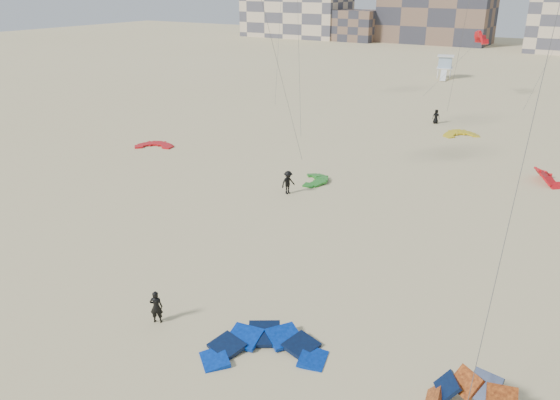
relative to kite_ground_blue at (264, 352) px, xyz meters
The scene contains 14 objects.
ground 4.29m from the kite_ground_blue, 158.25° to the right, with size 320.00×320.00×0.00m, color #CFBE8B.
kite_ground_blue is the anchor object (origin of this frame).
kite_ground_red 34.12m from the kite_ground_blue, 142.02° to the left, with size 3.34×3.54×0.43m, color red, non-canonical shape.
kite_ground_green 22.32m from the kite_ground_blue, 112.99° to the left, with size 2.92×3.08×0.56m, color #198728, non-canonical shape.
kite_ground_red_far 31.20m from the kite_ground_blue, 76.42° to the left, with size 3.13×2.86×1.68m, color red, non-canonical shape.
kite_ground_yellow 41.17m from the kite_ground_blue, 93.42° to the left, with size 3.43×3.57×0.69m, color gold, non-canonical shape.
kitesurfer_main 5.68m from the kite_ground_blue, behind, with size 0.61×0.40×1.67m, color black.
kitesurfer_c 19.29m from the kite_ground_blue, 118.14° to the left, with size 1.17×0.68×1.82m, color black.
kitesurfer_e 45.43m from the kite_ground_blue, 98.04° to the left, with size 0.79×0.51×1.61m, color black.
kite_fly_red 63.24m from the kite_ground_blue, 95.87° to the left, with size 6.96×9.72×8.34m.
lifeguard_tower_far 78.41m from the kite_ground_blue, 100.93° to the left, with size 3.16×5.38×3.72m.
condo_west_a 148.36m from the kite_ground_blue, 119.95° to the left, with size 30.00×15.00×14.00m, color beige.
condo_west_b 137.00m from the kite_ground_blue, 104.39° to the left, with size 28.00×14.00×18.00m, color brown.
condo_fill_left 137.51m from the kite_ground_blue, 113.13° to the left, with size 12.00×10.00×8.00m, color brown.
Camera 1 is at (14.99, -14.68, 15.04)m, focal length 35.00 mm.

